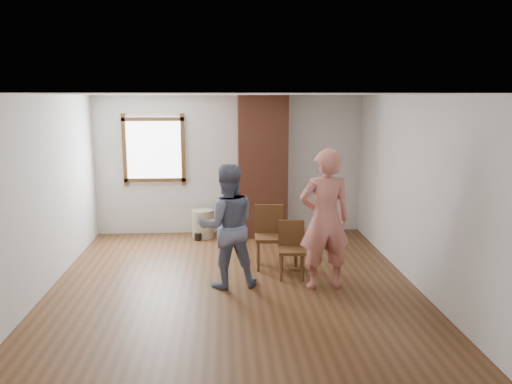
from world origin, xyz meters
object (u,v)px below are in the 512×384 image
(stoneware_crock, at_px, (203,224))
(man, at_px, (227,226))
(dining_chair_right, at_px, (291,246))
(dining_chair_left, at_px, (269,233))
(person_pink, at_px, (325,220))
(side_table, at_px, (296,243))

(stoneware_crock, xyz_separation_m, man, (0.43, -2.44, 0.59))
(dining_chair_right, height_order, man, man)
(dining_chair_right, distance_m, man, 1.05)
(dining_chair_left, xyz_separation_m, person_pink, (0.66, -0.94, 0.43))
(stoneware_crock, relative_size, dining_chair_left, 0.55)
(side_table, distance_m, person_pink, 1.00)
(person_pink, bearing_deg, side_table, -75.86)
(stoneware_crock, height_order, person_pink, person_pink)
(stoneware_crock, relative_size, man, 0.30)
(side_table, distance_m, man, 1.29)
(side_table, bearing_deg, man, -148.91)
(dining_chair_left, bearing_deg, side_table, -18.96)
(dining_chair_right, height_order, person_pink, person_pink)
(dining_chair_right, xyz_separation_m, man, (-0.93, -0.31, 0.39))
(stoneware_crock, bearing_deg, side_table, -51.16)
(side_table, xyz_separation_m, person_pink, (0.27, -0.79, 0.55))
(dining_chair_right, bearing_deg, person_pink, -46.88)
(stoneware_crock, relative_size, dining_chair_right, 0.64)
(dining_chair_left, height_order, dining_chair_right, dining_chair_left)
(dining_chair_left, xyz_separation_m, side_table, (0.39, -0.15, -0.12))
(man, distance_m, person_pink, 1.32)
(side_table, relative_size, man, 0.35)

